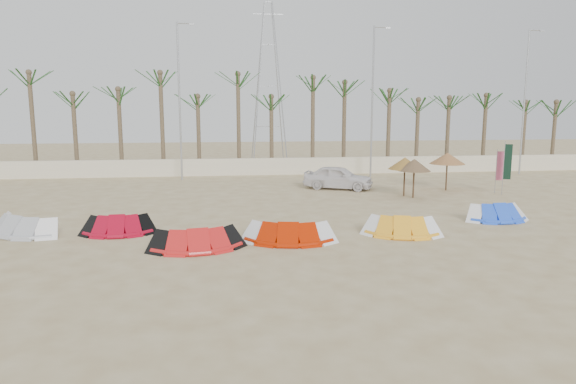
{
  "coord_description": "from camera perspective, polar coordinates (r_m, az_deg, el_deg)",
  "views": [
    {
      "loc": [
        -2.88,
        -17.39,
        5.23
      ],
      "look_at": [
        0.0,
        6.0,
        1.3
      ],
      "focal_mm": 32.0,
      "sensor_mm": 36.0,
      "label": 1
    }
  ],
  "objects": [
    {
      "name": "palm_line",
      "position": [
        41.06,
        -2.1,
        11.16
      ],
      "size": [
        52.0,
        4.0,
        7.7
      ],
      "color": "brown",
      "rests_on": "ground"
    },
    {
      "name": "car",
      "position": [
        33.02,
        5.6,
        1.63
      ],
      "size": [
        4.74,
        3.46,
        1.5
      ],
      "primitive_type": "imported",
      "rotation": [
        0.0,
        0.0,
        1.14
      ],
      "color": "silver",
      "rests_on": "ground"
    },
    {
      "name": "parasol_left",
      "position": [
        30.86,
        12.87,
        3.12
      ],
      "size": [
        1.95,
        1.95,
        2.3
      ],
      "color": "#4C331E",
      "rests_on": "ground"
    },
    {
      "name": "lamp_c",
      "position": [
        38.95,
        9.41,
        10.14
      ],
      "size": [
        1.25,
        0.14,
        11.0
      ],
      "color": "#A5A8AD",
      "rests_on": "ground"
    },
    {
      "name": "lamp_b",
      "position": [
        37.52,
        -11.92,
        10.09
      ],
      "size": [
        1.25,
        0.14,
        11.0
      ],
      "color": "#A5A8AD",
      "rests_on": "ground"
    },
    {
      "name": "kite_grey",
      "position": [
        24.18,
        -27.18,
        -3.07
      ],
      "size": [
        4.13,
        3.08,
        0.9
      ],
      "color": "#A4A6AB",
      "rests_on": "ground"
    },
    {
      "name": "lamp_d",
      "position": [
        43.85,
        24.84,
        9.31
      ],
      "size": [
        1.25,
        0.14,
        11.0
      ],
      "color": "#A5A8AD",
      "rests_on": "ground"
    },
    {
      "name": "kite_blue",
      "position": [
        25.83,
        21.98,
        -1.97
      ],
      "size": [
        2.95,
        1.6,
        0.9
      ],
      "color": "blue",
      "rests_on": "ground"
    },
    {
      "name": "parasol_mid",
      "position": [
        30.41,
        13.86,
        2.94
      ],
      "size": [
        1.89,
        1.89,
        2.27
      ],
      "color": "#4C331E",
      "rests_on": "ground"
    },
    {
      "name": "kite_red_right",
      "position": [
        20.33,
        -0.02,
        -4.22
      ],
      "size": [
        3.76,
        2.07,
        0.9
      ],
      "color": "#B11C00",
      "rests_on": "ground"
    },
    {
      "name": "kite_red_mid",
      "position": [
        19.59,
        -10.03,
        -4.89
      ],
      "size": [
        3.64,
        2.0,
        0.9
      ],
      "color": "red",
      "rests_on": "ground"
    },
    {
      "name": "kite_orange",
      "position": [
        21.81,
        12.24,
        -3.5
      ],
      "size": [
        3.42,
        2.24,
        0.9
      ],
      "color": "#FFA921",
      "rests_on": "ground"
    },
    {
      "name": "boundary_wall",
      "position": [
        39.76,
        -2.82,
        2.84
      ],
      "size": [
        60.0,
        0.3,
        1.3
      ],
      "primitive_type": "cube",
      "color": "beige",
      "rests_on": "ground"
    },
    {
      "name": "kite_red_left",
      "position": [
        22.62,
        -18.23,
        -3.3
      ],
      "size": [
        3.02,
        1.62,
        0.9
      ],
      "color": "#A1071D",
      "rests_on": "ground"
    },
    {
      "name": "flag_pink",
      "position": [
        33.72,
        22.39,
        2.58
      ],
      "size": [
        0.45,
        0.09,
        2.71
      ],
      "color": "#A5A8AD",
      "rests_on": "ground"
    },
    {
      "name": "flag_green",
      "position": [
        33.18,
        23.11,
        2.97
      ],
      "size": [
        0.44,
        0.19,
        3.22
      ],
      "color": "#A5A8AD",
      "rests_on": "ground"
    },
    {
      "name": "pylon",
      "position": [
        45.85,
        -2.12,
        2.91
      ],
      "size": [
        3.0,
        3.0,
        14.0
      ],
      "primitive_type": null,
      "color": "#A5A8AD",
      "rests_on": "ground"
    },
    {
      "name": "parasol_right",
      "position": [
        33.65,
        17.29,
        3.59
      ],
      "size": [
        2.2,
        2.2,
        2.39
      ],
      "color": "#4C331E",
      "rests_on": "ground"
    },
    {
      "name": "ground",
      "position": [
        18.38,
        2.3,
        -7.07
      ],
      "size": [
        120.0,
        120.0,
        0.0
      ],
      "primitive_type": "plane",
      "color": "#C8B68C",
      "rests_on": "ground"
    }
  ]
}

